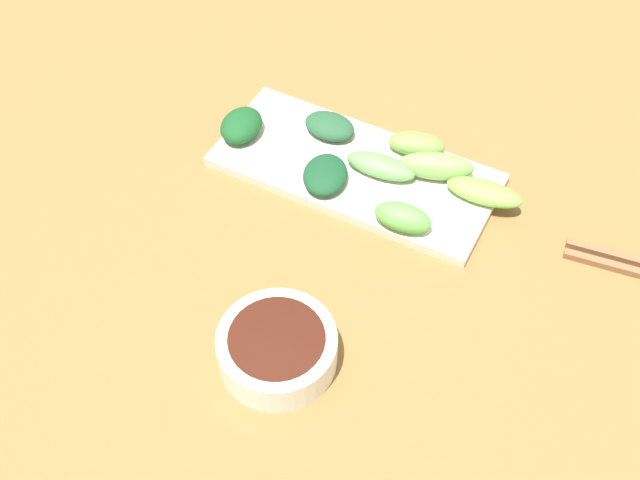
{
  "coord_description": "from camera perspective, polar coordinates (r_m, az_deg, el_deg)",
  "views": [
    {
      "loc": [
        -0.46,
        -0.23,
        0.67
      ],
      "look_at": [
        -0.02,
        0.0,
        0.05
      ],
      "focal_mm": 44.82,
      "sensor_mm": 36.0,
      "label": 1
    }
  ],
  "objects": [
    {
      "name": "broccoli_stalk_7",
      "position": [
        0.82,
        5.93,
        1.62
      ],
      "size": [
        0.04,
        0.06,
        0.03
      ],
      "primitive_type": "ellipsoid",
      "rotation": [
        0.0,
        0.0,
        0.1
      ],
      "color": "#5FB94D",
      "rests_on": "serving_plate"
    },
    {
      "name": "broccoli_leafy_3",
      "position": [
        0.86,
        0.37,
        4.68
      ],
      "size": [
        0.07,
        0.06,
        0.02
      ],
      "primitive_type": "ellipsoid",
      "rotation": [
        0.0,
        0.0,
        0.29
      ],
      "color": "#174829",
      "rests_on": "serving_plate"
    },
    {
      "name": "serving_plate",
      "position": [
        0.89,
        2.52,
        5.01
      ],
      "size": [
        0.13,
        0.31,
        0.01
      ],
      "primitive_type": "cube",
      "color": "silver",
      "rests_on": "tabletop"
    },
    {
      "name": "broccoli_stalk_5",
      "position": [
        0.9,
        6.9,
        6.82
      ],
      "size": [
        0.05,
        0.07,
        0.02
      ],
      "primitive_type": "ellipsoid",
      "rotation": [
        0.0,
        0.0,
        0.3
      ],
      "color": "#77AF48",
      "rests_on": "serving_plate"
    },
    {
      "name": "broccoli_stalk_1",
      "position": [
        0.87,
        4.36,
        5.29
      ],
      "size": [
        0.04,
        0.08,
        0.02
      ],
      "primitive_type": "ellipsoid",
      "rotation": [
        0.0,
        0.0,
        0.09
      ],
      "color": "#66A259",
      "rests_on": "serving_plate"
    },
    {
      "name": "broccoli_stalk_2",
      "position": [
        0.87,
        8.29,
        5.25
      ],
      "size": [
        0.06,
        0.09,
        0.03
      ],
      "primitive_type": "ellipsoid",
      "rotation": [
        0.0,
        0.0,
        0.35
      ],
      "color": "#7AAA57",
      "rests_on": "serving_plate"
    },
    {
      "name": "broccoli_stalk_6",
      "position": [
        0.86,
        11.65,
        3.36
      ],
      "size": [
        0.04,
        0.08,
        0.02
      ],
      "primitive_type": "ellipsoid",
      "rotation": [
        0.0,
        0.0,
        0.1
      ],
      "color": "#79BB4A",
      "rests_on": "serving_plate"
    },
    {
      "name": "broccoli_leafy_0",
      "position": [
        0.92,
        -5.64,
        8.15
      ],
      "size": [
        0.06,
        0.05,
        0.03
      ],
      "primitive_type": "ellipsoid",
      "rotation": [
        0.0,
        0.0,
        0.08
      ],
      "color": "#185024",
      "rests_on": "serving_plate"
    },
    {
      "name": "tabletop",
      "position": [
        0.83,
        0.73,
        -0.85
      ],
      "size": [
        2.1,
        2.1,
        0.02
      ],
      "primitive_type": "cube",
      "color": "olive",
      "rests_on": "ground"
    },
    {
      "name": "sauce_bowl",
      "position": [
        0.73,
        -3.07,
        -7.69
      ],
      "size": [
        0.11,
        0.11,
        0.04
      ],
      "color": "white",
      "rests_on": "tabletop"
    },
    {
      "name": "broccoli_leafy_4",
      "position": [
        0.91,
        0.69,
        8.14
      ],
      "size": [
        0.04,
        0.06,
        0.02
      ],
      "primitive_type": "ellipsoid",
      "rotation": [
        0.0,
        0.0,
        -0.01
      ],
      "color": "#245433",
      "rests_on": "serving_plate"
    }
  ]
}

